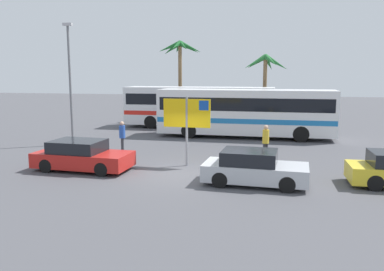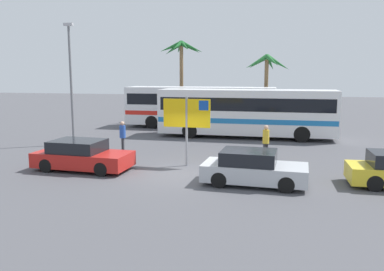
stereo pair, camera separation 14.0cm
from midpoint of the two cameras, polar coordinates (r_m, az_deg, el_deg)
name	(u,v)px [view 2 (the right image)]	position (r m, az deg, el deg)	size (l,w,h in m)	color
ground	(180,175)	(16.99, -1.54, -5.63)	(120.00, 120.00, 0.00)	#4C4C51
bus_front_coach	(246,111)	(26.81, 7.88, 3.52)	(11.51, 2.70, 3.17)	white
bus_rear_coach	(200,105)	(31.22, 1.30, 4.36)	(11.51, 2.70, 3.17)	white
ferry_sign	(188,116)	(18.25, -0.40, 2.81)	(2.20, 0.13, 3.20)	gray
car_red	(82,156)	(18.40, -15.22, -2.78)	(4.30, 2.04, 1.32)	red
car_silver	(253,168)	(15.63, 8.95, -4.63)	(4.05, 1.99, 1.32)	#B7BABF
pedestrian_crossing_lot	(123,135)	(21.61, -9.68, 0.14)	(0.32, 0.32, 1.72)	#2D2D33
pedestrian_near_sign	(266,140)	(19.90, 10.68, -0.59)	(0.32, 0.32, 1.75)	#2D2D33
lamp_post_left_side	(71,80)	(24.75, -16.72, 7.65)	(0.56, 0.20, 7.11)	slate
palm_tree_seaside	(181,55)	(35.39, -1.42, 11.43)	(3.76, 3.81, 7.03)	brown
palm_tree_inland	(267,69)	(33.58, 10.71, 9.31)	(3.67, 3.72, 5.78)	brown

